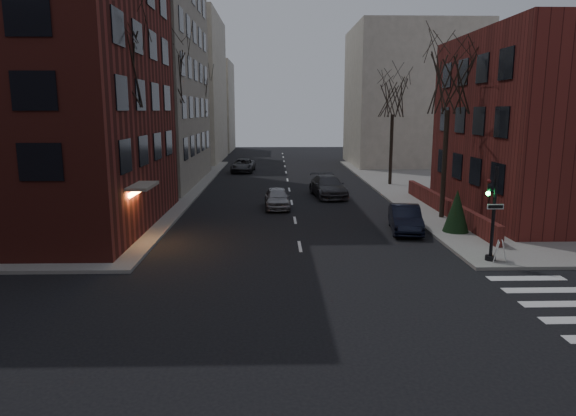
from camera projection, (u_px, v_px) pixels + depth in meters
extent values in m
plane|color=black|center=(323.00, 371.00, 12.90)|extent=(160.00, 160.00, 0.00)
cube|color=maroon|center=(3.00, 61.00, 27.01)|extent=(15.00, 15.00, 18.00)
cube|color=gray|center=(87.00, 19.00, 43.22)|extent=(18.00, 18.00, 28.00)
cube|color=maroon|center=(567.00, 126.00, 30.94)|extent=(12.00, 14.00, 11.00)
cube|color=maroon|center=(445.00, 206.00, 31.67)|extent=(0.35, 16.00, 1.00)
cube|color=beige|center=(165.00, 90.00, 64.83)|extent=(14.00, 16.00, 18.00)
cube|color=beige|center=(411.00, 97.00, 60.88)|extent=(14.00, 14.00, 16.00)
cube|color=beige|center=(201.00, 107.00, 81.95)|extent=(10.00, 12.00, 14.00)
cylinder|color=black|center=(494.00, 214.00, 21.53)|extent=(0.14, 0.14, 4.00)
cylinder|color=black|center=(490.00, 258.00, 21.89)|extent=(0.44, 0.44, 0.20)
imported|color=black|center=(489.00, 194.00, 21.37)|extent=(0.16, 0.20, 1.00)
sphere|color=#19FF4C|center=(488.00, 193.00, 21.31)|extent=(0.18, 0.18, 0.18)
cube|color=white|center=(495.00, 207.00, 21.35)|extent=(0.70, 0.03, 0.22)
cylinder|color=#2D231C|center=(124.00, 170.00, 25.77)|extent=(0.28, 0.28, 6.65)
cylinder|color=#2D231C|center=(171.00, 149.00, 37.52)|extent=(0.28, 0.28, 7.00)
cylinder|color=#2D231C|center=(199.00, 142.00, 51.33)|extent=(0.28, 0.28, 6.30)
cylinder|color=#2D231C|center=(444.00, 165.00, 30.18)|extent=(0.28, 0.28, 6.30)
cylinder|color=#2D231C|center=(391.00, 150.00, 43.96)|extent=(0.28, 0.28, 5.95)
cylinder|color=black|center=(168.00, 161.00, 33.70)|extent=(0.12, 0.12, 6.00)
sphere|color=#FFA54C|center=(166.00, 113.00, 33.12)|extent=(0.36, 0.36, 0.36)
cylinder|color=black|center=(207.00, 142.00, 53.34)|extent=(0.12, 0.12, 6.00)
sphere|color=#FFA54C|center=(206.00, 112.00, 52.76)|extent=(0.36, 0.36, 0.36)
imported|color=black|center=(405.00, 219.00, 27.59)|extent=(2.08, 4.48, 1.42)
imported|color=#929397|center=(277.00, 198.00, 34.22)|extent=(1.81, 4.13, 1.38)
imported|color=#3D3D42|center=(328.00, 186.00, 38.74)|extent=(2.77, 5.63, 1.57)
imported|color=#38393D|center=(243.00, 165.00, 54.39)|extent=(2.49, 5.05, 1.38)
cube|color=white|center=(500.00, 251.00, 21.69)|extent=(0.55, 0.65, 0.89)
cone|color=black|center=(457.00, 211.00, 26.88)|extent=(1.64, 1.64, 2.25)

